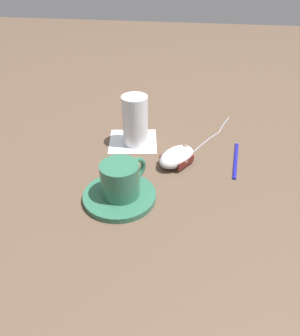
{
  "coord_description": "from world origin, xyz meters",
  "views": [
    {
      "loc": [
        -0.05,
        0.58,
        0.42
      ],
      "look_at": [
        0.03,
        0.04,
        0.03
      ],
      "focal_mm": 35.0,
      "sensor_mm": 36.0,
      "label": 1
    }
  ],
  "objects": [
    {
      "name": "napkin_under_glass",
      "position": [
        0.09,
        -0.11,
        0.0
      ],
      "size": [
        0.13,
        0.13,
        0.0
      ],
      "primitive_type": "cube",
      "rotation": [
        0.0,
        0.0,
        0.16
      ],
      "color": "white",
      "rests_on": "ground"
    },
    {
      "name": "mouse_cable",
      "position": [
        -0.1,
        -0.17,
        0.0
      ],
      "size": [
        0.1,
        0.21,
        0.0
      ],
      "color": "gray",
      "rests_on": "ground"
    },
    {
      "name": "saucer",
      "position": [
        0.08,
        0.11,
        0.01
      ],
      "size": [
        0.14,
        0.14,
        0.01
      ],
      "primitive_type": "cylinder",
      "color": "#2D664C",
      "rests_on": "ground"
    },
    {
      "name": "drinking_glass",
      "position": [
        0.09,
        -0.1,
        0.06
      ],
      "size": [
        0.06,
        0.06,
        0.12
      ],
      "primitive_type": "cylinder",
      "color": "silver",
      "rests_on": "napkin_under_glass"
    },
    {
      "name": "pen",
      "position": [
        -0.15,
        -0.06,
        0.0
      ],
      "size": [
        0.03,
        0.16,
        0.01
      ],
      "color": "navy",
      "rests_on": "ground"
    },
    {
      "name": "coffee_cup",
      "position": [
        0.07,
        0.1,
        0.04
      ],
      "size": [
        0.08,
        0.09,
        0.07
      ],
      "color": "#2D664C",
      "rests_on": "saucer"
    },
    {
      "name": "ground_plane",
      "position": [
        0.0,
        0.0,
        0.0
      ],
      "size": [
        3.0,
        3.0,
        0.0
      ],
      "primitive_type": "plane",
      "color": "brown"
    },
    {
      "name": "computer_mouse",
      "position": [
        -0.02,
        -0.03,
        0.02
      ],
      "size": [
        0.1,
        0.11,
        0.04
      ],
      "color": "silver",
      "rests_on": "ground"
    }
  ]
}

